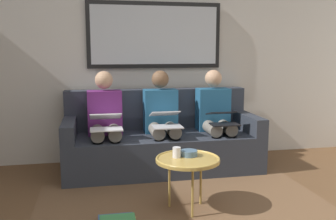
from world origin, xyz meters
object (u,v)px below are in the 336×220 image
(couch, at_px, (161,141))
(coffee_table, at_px, (188,160))
(framed_mirror, at_px, (155,35))
(cup, at_px, (177,152))
(laptop_silver, at_px, (166,119))
(person_left, at_px, (215,116))
(laptop_black, at_px, (223,118))
(person_middle, at_px, (162,117))
(laptop_white, at_px, (106,122))
(bowl, at_px, (189,153))
(person_right, at_px, (105,120))

(couch, xyz_separation_m, coffee_table, (-0.01, 1.22, 0.13))
(framed_mirror, xyz_separation_m, cup, (0.08, 1.56, -1.05))
(cup, relative_size, laptop_silver, 0.24)
(couch, distance_m, person_left, 0.71)
(laptop_black, height_order, laptop_silver, laptop_silver)
(couch, relative_size, person_left, 1.93)
(person_middle, distance_m, laptop_white, 0.68)
(person_middle, bearing_deg, laptop_white, 20.24)
(couch, distance_m, framed_mirror, 1.30)
(couch, xyz_separation_m, person_left, (-0.64, 0.07, 0.30))
(coffee_table, bearing_deg, laptop_silver, -89.44)
(coffee_table, relative_size, person_middle, 0.48)
(couch, xyz_separation_m, framed_mirror, (0.00, -0.39, 1.24))
(framed_mirror, bearing_deg, laptop_silver, 90.00)
(bowl, bearing_deg, couch, -88.03)
(laptop_black, bearing_deg, person_right, -11.01)
(person_middle, xyz_separation_m, laptop_silver, (0.00, 0.23, 0.02))
(laptop_black, bearing_deg, bowl, 54.01)
(cup, bearing_deg, person_middle, -93.99)
(laptop_silver, bearing_deg, person_right, -20.12)
(person_middle, distance_m, laptop_silver, 0.24)
(coffee_table, bearing_deg, bowl, -112.70)
(laptop_silver, height_order, person_right, person_right)
(bowl, bearing_deg, laptop_white, -51.03)
(cup, distance_m, laptop_silver, 0.88)
(person_right, bearing_deg, person_left, 180.00)
(laptop_black, bearing_deg, coffee_table, 54.95)
(person_left, height_order, person_right, same)
(laptop_black, distance_m, person_middle, 0.69)
(coffee_table, distance_m, person_left, 1.32)
(person_left, bearing_deg, laptop_silver, 20.12)
(couch, relative_size, person_middle, 1.93)
(couch, bearing_deg, person_right, 6.13)
(coffee_table, distance_m, laptop_silver, 0.93)
(coffee_table, relative_size, cup, 6.09)
(framed_mirror, xyz_separation_m, laptop_white, (0.64, 0.69, -0.92))
(bowl, height_order, laptop_silver, laptop_silver)
(person_right, bearing_deg, cup, 117.13)
(person_left, relative_size, person_right, 1.00)
(cup, xyz_separation_m, person_right, (0.56, -1.10, 0.11))
(framed_mirror, distance_m, laptop_silver, 1.15)
(coffee_table, xyz_separation_m, bowl, (-0.03, -0.07, 0.04))
(cup, height_order, laptop_silver, laptop_silver)
(person_left, bearing_deg, framed_mirror, -35.52)
(couch, distance_m, cup, 1.19)
(framed_mirror, height_order, coffee_table, framed_mirror)
(person_left, distance_m, person_right, 1.28)
(laptop_white, bearing_deg, person_right, -90.00)
(couch, relative_size, framed_mirror, 1.34)
(cup, height_order, bowl, cup)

